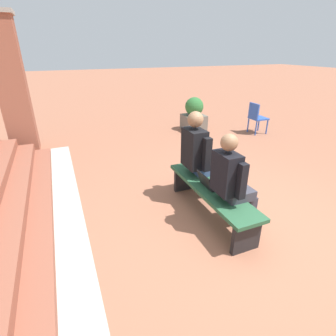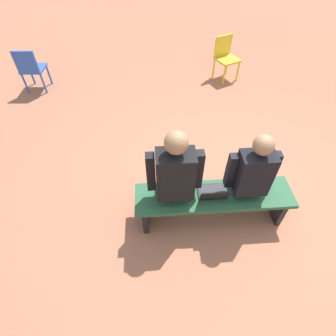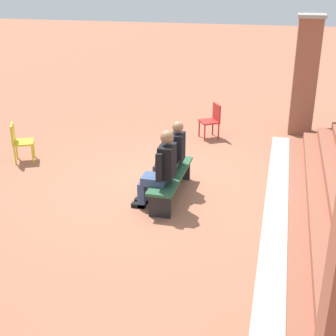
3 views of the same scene
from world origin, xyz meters
The scene contains 10 objects.
ground_plane centered at (0.00, 0.00, 0.00)m, with size 60.00×60.00×0.00m, color #9E6047.
concrete_strip centered at (0.40, 2.18, 0.00)m, with size 7.64×0.40×0.01m, color #B7B2A8.
brick_steps centered at (0.40, 3.13, 0.22)m, with size 6.84×1.20×0.60m.
brick_pillar_left_of_steps centered at (-3.98, 2.61, 1.45)m, with size 0.64×0.64×2.87m.
bench centered at (0.40, 0.30, 0.35)m, with size 1.80×0.44×0.45m.
person_student centered at (0.05, 0.23, 0.71)m, with size 0.53×0.66×1.32m.
person_adult centered at (0.85, 0.23, 0.74)m, with size 0.58×0.73×1.40m.
laptop centered at (0.42, 0.31, 0.50)m, with size 0.32×0.29×0.21m.
plastic_chair_near_bench_right centered at (-0.50, -3.23, 0.48)m, with size 0.56×0.56×0.84m.
plastic_chair_near_bench_left centered at (-3.01, 0.51, 0.48)m, with size 0.58×0.58×0.84m.
Camera 3 is at (7.83, 2.08, 3.77)m, focal length 50.00 mm.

